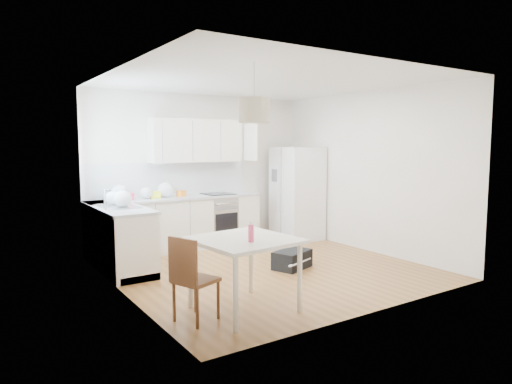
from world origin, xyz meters
TOP-DOWN VIEW (x-y plane):
  - floor at (0.00, 0.00)m, footprint 4.20×4.20m
  - ceiling at (0.00, 0.00)m, footprint 4.20×4.20m
  - wall_back at (0.00, 2.10)m, footprint 4.20×0.00m
  - wall_left at (-2.10, 0.00)m, footprint 0.00×4.20m
  - wall_right at (2.10, 0.00)m, footprint 0.00×4.20m
  - window_glassblock at (-2.09, 1.15)m, footprint 0.02×1.00m
  - cabinets_back at (-0.60, 1.80)m, footprint 3.00×0.60m
  - cabinets_left at (-1.80, 1.20)m, footprint 0.60×1.80m
  - counter_back at (-0.60, 1.80)m, footprint 3.02×0.64m
  - counter_left at (-1.80, 1.20)m, footprint 0.64×1.82m
  - backsplash_back at (-0.60, 2.09)m, footprint 3.00×0.01m
  - backsplash_left at (-2.09, 1.20)m, footprint 0.01×1.80m
  - upper_cabinets at (-0.15, 1.94)m, footprint 1.70×0.32m
  - range_oven at (0.20, 1.80)m, footprint 0.50×0.61m
  - sink at (-1.80, 1.15)m, footprint 0.50×0.80m
  - refrigerator at (1.74, 1.44)m, footprint 0.88×0.92m
  - dining_table at (-1.16, -1.27)m, footprint 1.10×1.10m
  - dining_chair at (-1.73, -1.25)m, footprint 0.49×0.49m
  - drink_bottle at (-1.19, -1.46)m, footprint 0.08×0.08m
  - gym_bag at (0.33, -0.21)m, footprint 0.66×0.54m
  - pendant_lamp at (-0.97, -1.19)m, footprint 0.45×0.45m
  - grocery_bag_a at (-1.55, 1.90)m, footprint 0.28×0.23m
  - grocery_bag_b at (-1.13, 1.82)m, footprint 0.21×0.18m
  - grocery_bag_c at (-0.78, 1.84)m, footprint 0.28×0.24m
  - grocery_bag_d at (-1.81, 1.37)m, footprint 0.22×0.19m
  - grocery_bag_e at (-1.76, 1.04)m, footprint 0.26×0.23m
  - snack_orange at (-0.51, 1.82)m, footprint 0.17×0.15m
  - snack_yellow at (-0.98, 1.82)m, footprint 0.18×0.12m
  - snack_red at (-1.43, 1.83)m, footprint 0.17×0.12m

SIDE VIEW (x-z plane):
  - floor at x=0.00m, z-range 0.00..0.00m
  - gym_bag at x=0.33m, z-range 0.00..0.26m
  - cabinets_back at x=-0.60m, z-range 0.00..0.88m
  - cabinets_left at x=-1.80m, z-range 0.00..0.88m
  - range_oven at x=0.20m, z-range 0.00..0.88m
  - dining_chair at x=-1.73m, z-range 0.00..0.89m
  - dining_table at x=-1.16m, z-range 0.31..1.11m
  - refrigerator at x=1.74m, z-range 0.00..1.76m
  - counter_back at x=-0.60m, z-range 0.88..0.92m
  - counter_left at x=-1.80m, z-range 0.88..0.92m
  - drink_bottle at x=-1.19m, z-range 0.80..1.02m
  - sink at x=-1.80m, z-range 0.84..0.99m
  - snack_orange at x=-0.51m, z-range 0.92..1.02m
  - snack_red at x=-1.43m, z-range 0.92..1.03m
  - snack_yellow at x=-0.98m, z-range 0.92..1.03m
  - grocery_bag_b at x=-1.13m, z-range 0.92..1.11m
  - grocery_bag_d at x=-1.81m, z-range 0.92..1.12m
  - grocery_bag_e at x=-1.76m, z-range 0.92..1.16m
  - grocery_bag_a at x=-1.55m, z-range 0.92..1.17m
  - grocery_bag_c at x=-0.78m, z-range 0.92..1.17m
  - backsplash_back at x=-0.60m, z-range 0.92..1.50m
  - backsplash_left at x=-2.09m, z-range 0.92..1.50m
  - wall_back at x=0.00m, z-range -0.75..3.45m
  - wall_left at x=-2.10m, z-range -0.75..3.45m
  - wall_right at x=2.10m, z-range -0.75..3.45m
  - window_glassblock at x=-2.09m, z-range 1.25..2.25m
  - upper_cabinets at x=-0.15m, z-range 1.50..2.25m
  - pendant_lamp at x=-0.97m, z-range 2.05..2.31m
  - ceiling at x=0.00m, z-range 2.70..2.70m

